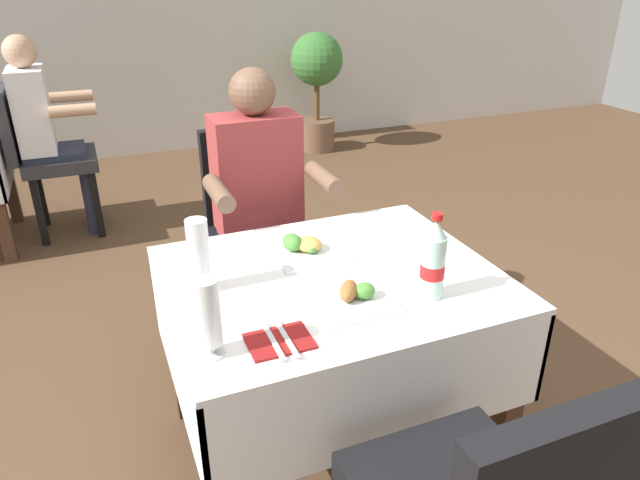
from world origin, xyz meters
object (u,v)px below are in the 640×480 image
at_px(cola_bottle_primary, 433,261).
at_px(background_chair_right, 43,152).
at_px(beer_glass_left, 208,318).
at_px(plate_far_diner, 306,247).
at_px(chair_far_diner_seat, 259,225).
at_px(potted_plant_corner, 317,77).
at_px(main_dining_table, 331,320).
at_px(plate_near_camera, 353,296).
at_px(seated_diner_far, 261,202).
at_px(beer_glass_middle, 199,253).
at_px(background_patron, 46,127).
at_px(napkin_cutlery_set, 279,341).

height_order(cola_bottle_primary, background_chair_right, cola_bottle_primary).
bearing_deg(beer_glass_left, plate_far_diner, 45.98).
relative_size(chair_far_diner_seat, potted_plant_corner, 0.90).
height_order(main_dining_table, plate_near_camera, plate_near_camera).
relative_size(seated_diner_far, beer_glass_middle, 5.42).
relative_size(seated_diner_far, plate_far_diner, 5.13).
height_order(seated_diner_far, beer_glass_left, seated_diner_far).
distance_m(cola_bottle_primary, potted_plant_corner, 3.96).
distance_m(seated_diner_far, plate_near_camera, 0.89).
xyz_separation_m(beer_glass_middle, cola_bottle_primary, (0.63, -0.30, -0.01)).
bearing_deg(beer_glass_left, chair_far_diner_seat, 67.62).
bearing_deg(potted_plant_corner, plate_near_camera, -110.47).
bearing_deg(background_chair_right, background_patron, 0.00).
distance_m(plate_near_camera, background_chair_right, 2.76).
bearing_deg(seated_diner_far, background_patron, 117.00).
distance_m(plate_near_camera, beer_glass_middle, 0.48).
distance_m(napkin_cutlery_set, background_chair_right, 2.79).
relative_size(plate_near_camera, background_patron, 0.19).
height_order(plate_far_diner, potted_plant_corner, potted_plant_corner).
height_order(seated_diner_far, background_chair_right, seated_diner_far).
height_order(seated_diner_far, cola_bottle_primary, seated_diner_far).
height_order(beer_glass_left, background_patron, background_patron).
bearing_deg(cola_bottle_primary, plate_near_camera, 165.62).
relative_size(chair_far_diner_seat, plate_far_diner, 3.95).
height_order(main_dining_table, potted_plant_corner, potted_plant_corner).
height_order(plate_far_diner, cola_bottle_primary, cola_bottle_primary).
relative_size(plate_far_diner, potted_plant_corner, 0.23).
relative_size(cola_bottle_primary, background_patron, 0.21).
xyz_separation_m(seated_diner_far, potted_plant_corner, (1.40, 2.84, -0.03)).
bearing_deg(seated_diner_far, plate_far_diner, -90.64).
relative_size(plate_near_camera, beer_glass_left, 1.09).
xyz_separation_m(beer_glass_left, cola_bottle_primary, (0.67, 0.04, 0.01)).
xyz_separation_m(plate_near_camera, beer_glass_middle, (-0.40, 0.24, 0.11)).
bearing_deg(chair_far_diner_seat, beer_glass_middle, -118.05).
bearing_deg(cola_bottle_primary, beer_glass_middle, 154.44).
bearing_deg(plate_far_diner, plate_near_camera, -87.57).
xyz_separation_m(cola_bottle_primary, background_chair_right, (-1.16, 2.65, -0.29)).
bearing_deg(potted_plant_corner, chair_far_diner_seat, -116.89).
height_order(beer_glass_left, beer_glass_middle, beer_glass_middle).
xyz_separation_m(main_dining_table, plate_near_camera, (-0.01, -0.17, 0.19)).
bearing_deg(plate_far_diner, chair_far_diner_seat, 88.02).
bearing_deg(chair_far_diner_seat, background_patron, 119.02).
distance_m(beer_glass_left, background_patron, 2.73).
bearing_deg(seated_diner_far, beer_glass_left, -113.78).
height_order(chair_far_diner_seat, seated_diner_far, seated_diner_far).
xyz_separation_m(plate_far_diner, napkin_cutlery_set, (-0.25, -0.46, -0.02)).
distance_m(main_dining_table, potted_plant_corner, 3.82).
bearing_deg(cola_bottle_primary, seated_diner_far, 104.08).
distance_m(seated_diner_far, potted_plant_corner, 3.16).
relative_size(main_dining_table, chair_far_diner_seat, 1.08).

